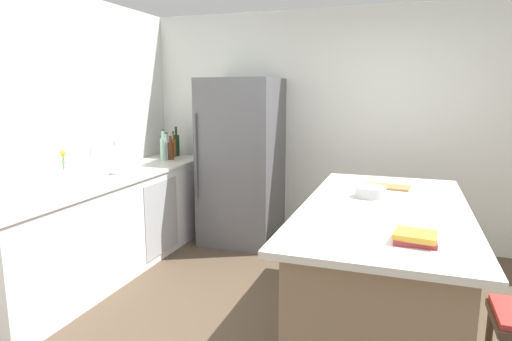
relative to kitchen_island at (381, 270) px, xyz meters
The scene contains 16 objects.
wall_rear 2.15m from the kitchen_island, 102.80° to the left, with size 6.00×0.10×2.60m, color silver.
wall_left 3.02m from the kitchen_island, behind, with size 0.10×6.00×2.60m, color silver.
counter_run_left 2.54m from the kitchen_island, behind, with size 0.68×2.96×0.92m.
kitchen_island is the anchor object (origin of this frame).
refrigerator 2.27m from the kitchen_island, 137.18° to the left, with size 0.82×0.79×1.85m.
sink_faucet 2.64m from the kitchen_island, behind, with size 0.15×0.05×0.30m.
flower_vase 2.60m from the kitchen_island, behind, with size 0.08×0.08×0.32m.
paper_towel_roll 2.61m from the kitchen_island, behind, with size 0.14×0.14×0.31m.
wine_bottle 3.12m from the kitchen_island, 146.56° to the left, with size 0.08×0.08×0.36m.
vinegar_bottle 3.05m from the kitchen_island, 147.95° to the left, with size 0.06×0.06×0.31m.
soda_bottle 3.04m from the kitchen_island, 149.86° to the left, with size 0.07×0.07×0.30m.
syrup_bottle 2.89m from the kitchen_island, 150.50° to the left, with size 0.07×0.07×0.27m.
gin_bottle 2.90m from the kitchen_island, 152.48° to the left, with size 0.07×0.07×0.35m.
cookbook_stack 0.88m from the kitchen_island, 75.40° to the right, with size 0.23×0.20×0.06m.
mixing_bowl 0.57m from the kitchen_island, 116.37° to the left, with size 0.23×0.23×0.08m.
cutting_board 0.77m from the kitchen_island, 91.45° to the left, with size 0.37×0.23×0.02m.
Camera 1 is at (0.55, -2.70, 1.71)m, focal length 30.50 mm.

